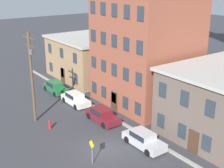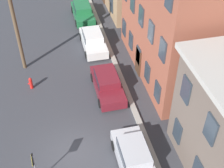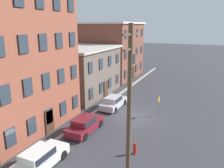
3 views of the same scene
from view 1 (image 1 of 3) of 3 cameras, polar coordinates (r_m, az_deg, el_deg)
name	(u,v)px [view 1 (image 1 of 3)]	position (r m, az deg, el deg)	size (l,w,h in m)	color
ground_plane	(105,150)	(29.03, -1.22, -11.90)	(200.00, 200.00, 0.00)	#38383D
kerb_strip	(143,135)	(31.44, 5.61, -9.25)	(56.00, 0.36, 0.16)	#9E998E
apartment_corner	(90,57)	(48.72, -3.98, 4.94)	(12.22, 10.22, 6.30)	#9E7A56
apartment_midblock	(146,49)	(37.75, 6.22, 6.43)	(11.11, 9.86, 13.55)	brown
car_green	(55,87)	(43.25, -10.33, -0.48)	(4.40, 1.92, 1.43)	#1E6638
car_white	(75,98)	(38.73, -6.72, -2.62)	(4.40, 1.92, 1.43)	silver
car_maroon	(102,115)	(34.04, -1.82, -5.62)	(4.40, 1.92, 1.43)	maroon
car_silver	(144,139)	(29.37, 5.79, -9.93)	(4.40, 1.92, 1.43)	#B7B7BC
caution_sign	(92,148)	(26.26, -3.69, -11.57)	(0.91, 0.08, 2.36)	slate
utility_pole	(32,73)	(33.41, -14.49, 1.97)	(2.40, 0.44, 9.77)	brown
fire_hydrant	(50,125)	(33.05, -11.29, -7.29)	(0.24, 0.34, 0.96)	red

